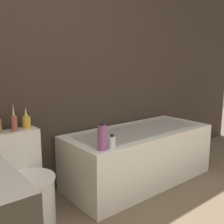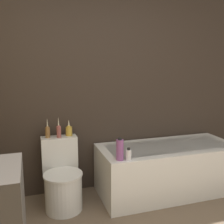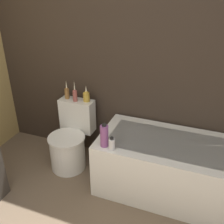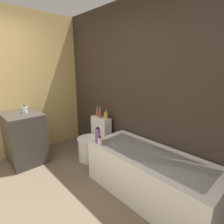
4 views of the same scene
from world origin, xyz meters
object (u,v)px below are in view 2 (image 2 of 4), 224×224
bathtub (167,168)px  shampoo_bottle_tall (120,150)px  shampoo_bottle_short (129,155)px  vase_bronze (69,130)px  vase_gold (48,131)px  toilet (62,180)px  vase_silver (59,131)px

bathtub → shampoo_bottle_tall: 0.86m
shampoo_bottle_short → shampoo_bottle_tall: bearing=161.5°
bathtub → vase_bronze: size_ratio=8.88×
bathtub → vase_gold: size_ratio=7.58×
vase_bronze → shampoo_bottle_short: 0.78m
toilet → vase_bronze: (0.12, 0.22, 0.50)m
shampoo_bottle_tall → bathtub: bearing=20.8°
vase_bronze → shampoo_bottle_tall: size_ratio=0.81×
toilet → vase_gold: vase_gold is taller
shampoo_bottle_tall → vase_gold: bearing=142.4°
shampoo_bottle_tall → shampoo_bottle_short: bearing=-18.5°
toilet → vase_gold: (-0.12, 0.21, 0.51)m
shampoo_bottle_short → vase_bronze: bearing=132.9°
bathtub → toilet: size_ratio=2.27×
vase_gold → shampoo_bottle_short: bearing=-35.8°
bathtub → shampoo_bottle_tall: size_ratio=7.15×
vase_silver → vase_bronze: 0.13m
toilet → shampoo_bottle_short: (0.64, -0.34, 0.33)m
toilet → vase_gold: bearing=119.9°
bathtub → shampoo_bottle_short: bearing=-154.5°
vase_silver → shampoo_bottle_short: 0.84m
toilet → shampoo_bottle_tall: size_ratio=3.15×
bathtub → toilet: bearing=178.2°
vase_silver → shampoo_bottle_short: (0.64, -0.52, -0.18)m
bathtub → vase_silver: size_ratio=7.01×
bathtub → vase_bronze: 1.28m
bathtub → toilet: (-1.27, 0.04, 0.01)m
vase_bronze → shampoo_bottle_tall: bearing=-50.7°
vase_gold → vase_bronze: bearing=2.8°
vase_gold → vase_silver: vase_silver is taller
toilet → shampoo_bottle_tall: bearing=-29.3°
toilet → vase_bronze: bearing=61.4°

